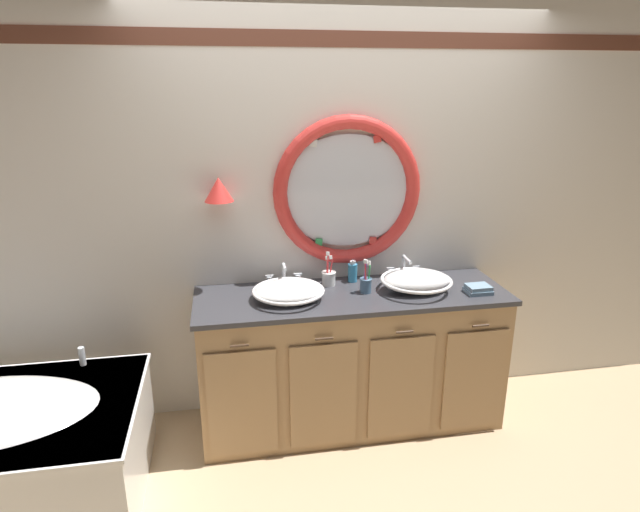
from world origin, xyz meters
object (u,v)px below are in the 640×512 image
Objects in this scene: sink_basin_left at (288,291)px; toothbrush_holder_left at (329,277)px; toothbrush_holder_right at (366,284)px; folded_hand_towel at (478,289)px; sink_basin_right at (416,281)px; soap_dispenser at (353,272)px.

sink_basin_left is 0.33m from toothbrush_holder_left.
toothbrush_holder_right reaches higher than sink_basin_left.
toothbrush_holder_right is at bearing 168.78° from folded_hand_towel.
sink_basin_right reaches higher than sink_basin_left.
toothbrush_holder_right is (0.47, 0.02, 0.00)m from sink_basin_left.
soap_dispenser is 0.98× the size of folded_hand_towel.
toothbrush_holder_right is (-0.31, 0.02, -0.01)m from sink_basin_right.
toothbrush_holder_left is 0.91m from folded_hand_towel.
sink_basin_right is at bearing -32.77° from soap_dispenser.
soap_dispenser is (0.16, 0.04, 0.01)m from toothbrush_holder_left.
toothbrush_holder_left is at bearing -167.40° from soap_dispenser.
sink_basin_left is at bearing 174.58° from folded_hand_towel.
toothbrush_holder_left is 1.49× the size of folded_hand_towel.
sink_basin_left is 2.85× the size of folded_hand_towel.
toothbrush_holder_right reaches higher than soap_dispenser.
sink_basin_left is at bearing 180.00° from sink_basin_right.
sink_basin_right reaches higher than folded_hand_towel.
toothbrush_holder_left is at bearing 159.91° from sink_basin_right.
sink_basin_left is 0.47m from toothbrush_holder_right.
toothbrush_holder_left is at bearing 161.21° from folded_hand_towel.
toothbrush_holder_right is 1.45× the size of soap_dispenser.
toothbrush_holder_right is at bearing -80.35° from soap_dispenser.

